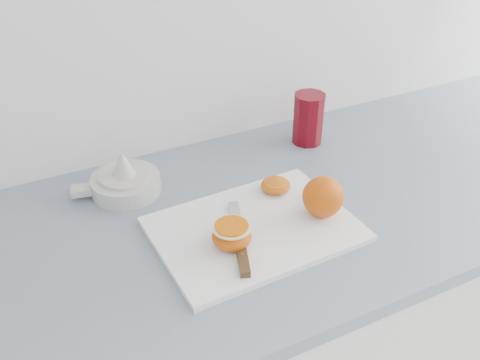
# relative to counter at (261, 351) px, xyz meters

# --- Properties ---
(counter) EXTENTS (2.32, 0.64, 0.89)m
(counter) POSITION_rel_counter_xyz_m (0.00, 0.00, 0.00)
(counter) COLOR white
(counter) RESTS_ON ground
(cutting_board) EXTENTS (0.38, 0.27, 0.01)m
(cutting_board) POSITION_rel_counter_xyz_m (-0.06, -0.06, 0.45)
(cutting_board) COLOR white
(cutting_board) RESTS_ON counter
(whole_orange) EXTENTS (0.08, 0.08, 0.08)m
(whole_orange) POSITION_rel_counter_xyz_m (0.08, -0.08, 0.50)
(whole_orange) COLOR #DF4613
(whole_orange) RESTS_ON cutting_board
(half_orange) EXTENTS (0.07, 0.07, 0.04)m
(half_orange) POSITION_rel_counter_xyz_m (-0.12, -0.09, 0.48)
(half_orange) COLOR #DF4613
(half_orange) RESTS_ON cutting_board
(squeezed_shell) EXTENTS (0.06, 0.06, 0.03)m
(squeezed_shell) POSITION_rel_counter_xyz_m (0.04, 0.02, 0.47)
(squeezed_shell) COLOR #C85C0F
(squeezed_shell) RESTS_ON cutting_board
(paring_knife) EXTENTS (0.09, 0.20, 0.01)m
(paring_knife) POSITION_rel_counter_xyz_m (-0.11, -0.12, 0.46)
(paring_knife) COLOR #4B3518
(paring_knife) RESTS_ON cutting_board
(citrus_juicer) EXTENTS (0.18, 0.14, 0.10)m
(citrus_juicer) POSITION_rel_counter_xyz_m (-0.24, 0.17, 0.47)
(citrus_juicer) COLOR silver
(citrus_juicer) RESTS_ON counter
(red_tumbler) EXTENTS (0.08, 0.08, 0.12)m
(red_tumbler) POSITION_rel_counter_xyz_m (0.22, 0.19, 0.50)
(red_tumbler) COLOR maroon
(red_tumbler) RESTS_ON counter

